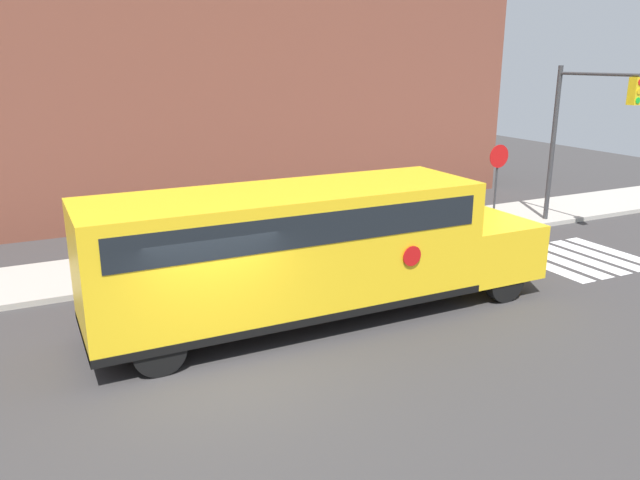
{
  "coord_description": "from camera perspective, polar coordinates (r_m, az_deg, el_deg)",
  "views": [
    {
      "loc": [
        -2.99,
        -10.17,
        5.61
      ],
      "look_at": [
        3.0,
        2.01,
        1.64
      ],
      "focal_mm": 35.0,
      "sensor_mm": 36.0,
      "label": 1
    }
  ],
  "objects": [
    {
      "name": "ground_plane",
      "position": [
        11.99,
        -8.84,
        -11.79
      ],
      "size": [
        60.0,
        60.0,
        0.0
      ],
      "primitive_type": "plane",
      "color": "#3A3838"
    },
    {
      "name": "school_bus",
      "position": [
        13.46,
        -1.19,
        -0.55
      ],
      "size": [
        10.53,
        2.57,
        2.98
      ],
      "color": "yellow",
      "rests_on": "ground"
    },
    {
      "name": "stop_sign",
      "position": [
        21.37,
        15.9,
        5.83
      ],
      "size": [
        0.76,
        0.1,
        2.91
      ],
      "color": "#38383A",
      "rests_on": "ground"
    },
    {
      "name": "sidewalk_strip",
      "position": [
        17.82,
        -15.21,
        -2.38
      ],
      "size": [
        44.0,
        3.0,
        0.15
      ],
      "color": "#B2ADA3",
      "rests_on": "ground"
    },
    {
      "name": "crosswalk_stripes",
      "position": [
        19.68,
        22.63,
        -1.53
      ],
      "size": [
        3.3,
        3.2,
        0.01
      ],
      "color": "white",
      "rests_on": "ground"
    },
    {
      "name": "traffic_light",
      "position": [
        22.21,
        22.59,
        9.78
      ],
      "size": [
        0.28,
        3.13,
        5.38
      ],
      "color": "#38383A",
      "rests_on": "ground"
    },
    {
      "name": "building_backdrop",
      "position": [
        23.36,
        -19.48,
        14.64
      ],
      "size": [
        32.0,
        4.0,
        10.58
      ],
      "color": "brown",
      "rests_on": "ground"
    }
  ]
}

